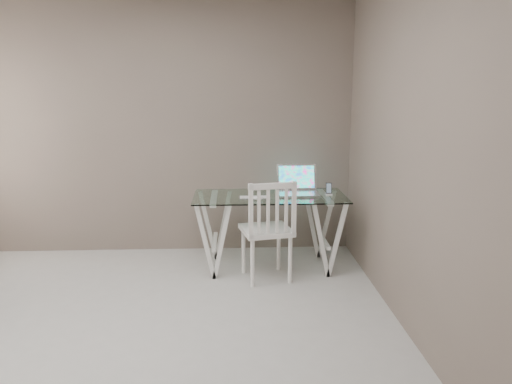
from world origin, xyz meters
TOP-DOWN VIEW (x-y plane):
  - room at (-0.06, 0.02)m, footprint 4.50×4.52m
  - desk at (1.07, 1.63)m, footprint 1.50×0.70m
  - chair at (1.03, 1.26)m, footprint 0.53×0.53m
  - laptop at (1.36, 1.74)m, footprint 0.40×0.37m
  - keyboard at (0.92, 1.53)m, footprint 0.31×0.13m
  - mouse at (0.94, 1.45)m, footprint 0.11×0.06m
  - phone_dock at (1.66, 1.63)m, footprint 0.07×0.07m

SIDE VIEW (x-z plane):
  - desk at x=1.07m, z-range 0.01..0.76m
  - chair at x=1.03m, z-range 0.05..1.02m
  - keyboard at x=0.92m, z-range 0.75..0.75m
  - mouse at x=0.94m, z-range 0.75..0.78m
  - phone_dock at x=1.66m, z-range 0.72..0.84m
  - laptop at x=1.36m, z-range 0.67..0.95m
  - room at x=-0.06m, z-range 0.36..3.07m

